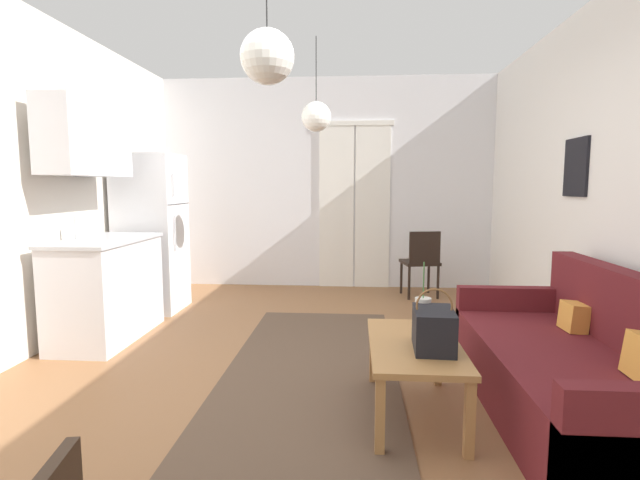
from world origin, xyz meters
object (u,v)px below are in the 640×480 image
object	(u,v)px
handbag	(434,329)
pendant_lamp_far	(316,117)
bamboo_vase	(423,318)
accent_chair	(421,260)
refrigerator	(152,233)
coffee_table	(414,352)
pendant_lamp_near	(267,57)
couch	(580,374)

from	to	relation	value
handbag	pendant_lamp_far	xyz separation A→B (m)	(-0.83, 2.06, 1.48)
bamboo_vase	accent_chair	xyz separation A→B (m)	(0.40, 2.97, -0.10)
refrigerator	accent_chair	xyz separation A→B (m)	(3.04, 0.79, -0.38)
coffee_table	pendant_lamp_far	size ratio (longest dim) A/B	1.08
handbag	pendant_lamp_far	distance (m)	2.67
pendant_lamp_far	bamboo_vase	bearing A→B (deg)	-66.86
coffee_table	accent_chair	size ratio (longest dim) A/B	1.18
pendant_lamp_near	refrigerator	bearing A→B (deg)	125.76
coffee_table	refrigerator	world-z (taller)	refrigerator
couch	refrigerator	xyz separation A→B (m)	(-3.56, 2.23, 0.58)
handbag	pendant_lamp_near	xyz separation A→B (m)	(-0.92, -0.07, 1.49)
coffee_table	handbag	bearing A→B (deg)	-51.29
couch	accent_chair	bearing A→B (deg)	99.66
couch	pendant_lamp_far	world-z (taller)	pendant_lamp_far
couch	bamboo_vase	distance (m)	0.97
bamboo_vase	couch	bearing A→B (deg)	-3.05
bamboo_vase	handbag	xyz separation A→B (m)	(0.04, -0.19, -0.01)
couch	pendant_lamp_near	size ratio (longest dim) A/B	2.18
coffee_table	accent_chair	distance (m)	3.08
bamboo_vase	pendant_lamp_near	distance (m)	1.74
bamboo_vase	pendant_lamp_near	bearing A→B (deg)	-163.90
pendant_lamp_near	handbag	bearing A→B (deg)	4.24
coffee_table	pendant_lamp_near	size ratio (longest dim) A/B	1.09
pendant_lamp_near	pendant_lamp_far	distance (m)	2.13
pendant_lamp_far	handbag	bearing A→B (deg)	-67.92
handbag	pendant_lamp_near	distance (m)	1.75
coffee_table	accent_chair	bearing A→B (deg)	81.41
refrigerator	accent_chair	distance (m)	3.17
pendant_lamp_far	accent_chair	bearing A→B (deg)	42.37
pendant_lamp_near	couch	bearing A→B (deg)	6.53
handbag	accent_chair	bearing A→B (deg)	83.34
bamboo_vase	refrigerator	distance (m)	3.44
bamboo_vase	handbag	world-z (taller)	bamboo_vase
coffee_table	pendant_lamp_far	bearing A→B (deg)	110.94
pendant_lamp_near	bamboo_vase	bearing A→B (deg)	16.10
handbag	coffee_table	bearing A→B (deg)	128.71
couch	coffee_table	size ratio (longest dim) A/B	1.99
pendant_lamp_near	pendant_lamp_far	world-z (taller)	same
couch	refrigerator	bearing A→B (deg)	147.91
couch	handbag	size ratio (longest dim) A/B	5.48
bamboo_vase	refrigerator	size ratio (longest dim) A/B	0.28
pendant_lamp_far	pendant_lamp_near	bearing A→B (deg)	-92.31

